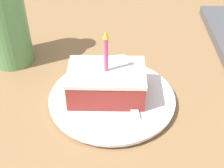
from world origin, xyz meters
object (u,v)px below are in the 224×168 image
bottle (5,22)px  fork (125,79)px  plate (112,98)px  cake_slice (104,82)px

bottle → fork: bearing=-109.1°
fork → plate: bearing=152.7°
plate → fork: bearing=-27.3°
cake_slice → fork: 0.06m
cake_slice → plate: bearing=-104.4°
cake_slice → bottle: size_ratio=0.60×
plate → cake_slice: (0.00, 0.01, 0.03)m
fork → bottle: bottle is taller
fork → bottle: bearing=70.9°
plate → cake_slice: 0.03m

